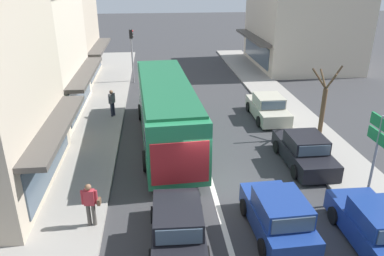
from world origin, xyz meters
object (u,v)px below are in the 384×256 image
Objects in this scene: traffic_light_downstreet at (132,47)px; directional_road_sign at (379,139)px; parked_sedan_kerb_front at (378,229)px; street_tree_right at (323,105)px; city_bus at (166,108)px; hatchback_behind_bus_mid at (178,226)px; pedestrian_with_handbag_near at (90,202)px; parked_sedan_kerb_second at (304,151)px; pedestrian_browsing_midblock at (112,101)px; hatchback_adjacent_lane_lead at (278,216)px; parked_sedan_kerb_third at (268,108)px.

traffic_light_downstreet is 20.42m from directional_road_sign.
parked_sedan_kerb_front is 1.07× the size of street_tree_right.
city_bus is 2.93× the size of hatchback_behind_bus_mid.
city_bus is at bearing 90.17° from hatchback_behind_bus_mid.
traffic_light_downstreet is at bearing 87.88° from pedestrian_with_handbag_near.
directional_road_sign is at bearing -68.81° from parked_sedan_kerb_second.
pedestrian_with_handbag_near is at bearing -157.28° from parked_sedan_kerb_second.
directional_road_sign is at bearing -43.87° from pedestrian_browsing_midblock.
street_tree_right is at bearing 83.07° from directional_road_sign.
directional_road_sign is 0.92× the size of street_tree_right.
hatchback_adjacent_lane_lead is at bearing -66.52° from city_bus.
parked_sedan_kerb_front is at bearing -113.14° from directional_road_sign.
pedestrian_browsing_midblock reaches higher than parked_sedan_kerb_second.
parked_sedan_kerb_second is 2.58× the size of pedestrian_browsing_midblock.
pedestrian_with_handbag_near is (-9.33, 1.89, 0.40)m from parked_sedan_kerb_front.
parked_sedan_kerb_third is at bearing 89.79° from parked_sedan_kerb_second.
traffic_light_downstreet reaches higher than hatchback_behind_bus_mid.
parked_sedan_kerb_second is 5.90m from parked_sedan_kerb_third.
pedestrian_browsing_midblock is at bearing 104.95° from hatchback_behind_bus_mid.
directional_road_sign reaches higher than hatchback_adjacent_lane_lead.
city_bus is 2.92× the size of hatchback_adjacent_lane_lead.
hatchback_behind_bus_mid is 7.89m from directional_road_sign.
hatchback_behind_bus_mid is 11.36m from street_tree_right.
directional_road_sign is (1.27, -3.28, 2.04)m from parked_sedan_kerb_second.
city_bus is at bearing 139.33° from directional_road_sign.
parked_sedan_kerb_second is at bearing -90.21° from parked_sedan_kerb_third.
city_bus is 2.60× the size of parked_sedan_kerb_front.
pedestrian_browsing_midblock is at bearing 160.31° from street_tree_right.
parked_sedan_kerb_front is 1.00× the size of parked_sedan_kerb_second.
street_tree_right is at bearing -19.69° from pedestrian_browsing_midblock.
pedestrian_browsing_midblock is at bearing 173.78° from parked_sedan_kerb_third.
hatchback_behind_bus_mid is at bearing -177.11° from hatchback_adjacent_lane_lead.
pedestrian_browsing_midblock is (-3.16, 11.84, 0.36)m from hatchback_behind_bus_mid.
street_tree_right is 12.10m from pedestrian_browsing_midblock.
parked_sedan_kerb_front is at bearing -101.73° from street_tree_right.
parked_sedan_kerb_front is at bearing -6.85° from hatchback_behind_bus_mid.
pedestrian_browsing_midblock is (-10.62, 10.21, -1.64)m from directional_road_sign.
directional_road_sign reaches higher than pedestrian_browsing_midblock.
pedestrian_browsing_midblock reaches higher than parked_sedan_kerb_front.
parked_sedan_kerb_second is 9.86m from pedestrian_with_handbag_near.
hatchback_adjacent_lane_lead is at bearing -8.50° from pedestrian_with_handbag_near.
pedestrian_with_handbag_near is (-9.11, -9.71, 0.40)m from parked_sedan_kerb_third.
hatchback_adjacent_lane_lead is 0.89× the size of parked_sedan_kerb_front.
parked_sedan_kerb_third is (-0.22, 11.59, 0.00)m from parked_sedan_kerb_front.
hatchback_adjacent_lane_lead is (3.43, -7.89, -1.17)m from city_bus.
street_tree_right is (8.20, 7.78, 1.12)m from hatchback_behind_bus_mid.
parked_sedan_kerb_third is at bearing -6.22° from pedestrian_browsing_midblock.
hatchback_adjacent_lane_lead is 5.50m from parked_sedan_kerb_second.
parked_sedan_kerb_second is 11.64m from pedestrian_browsing_midblock.
hatchback_behind_bus_mid is at bearing -21.01° from pedestrian_with_handbag_near.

